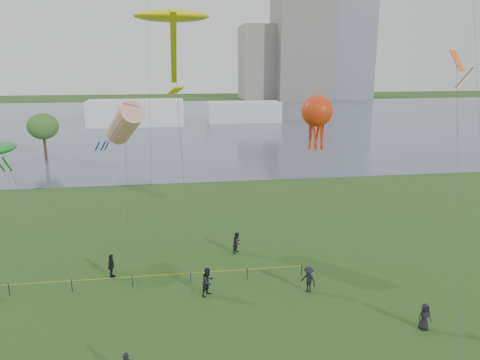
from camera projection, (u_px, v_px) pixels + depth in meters
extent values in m
cube|color=#50596E|center=(187.00, 122.00, 116.88)|extent=(400.00, 120.00, 0.08)
cube|color=slate|center=(301.00, 49.00, 178.07)|extent=(20.00, 20.00, 38.00)
cube|color=gray|center=(261.00, 63.00, 183.07)|extent=(16.00, 18.00, 28.00)
cube|color=white|center=(136.00, 113.00, 109.64)|extent=(22.00, 8.00, 6.00)
cube|color=silver|center=(244.00, 112.00, 116.34)|extent=(18.00, 7.00, 5.00)
cylinder|color=#39261A|center=(45.00, 150.00, 72.01)|extent=(0.44, 0.44, 3.27)
ellipsoid|color=#416C2A|center=(43.00, 126.00, 71.09)|extent=(4.66, 4.66, 3.93)
cylinder|color=black|center=(9.00, 289.00, 30.94)|extent=(0.07, 0.07, 0.85)
cylinder|color=black|center=(72.00, 285.00, 31.51)|extent=(0.07, 0.07, 0.85)
cylinder|color=black|center=(132.00, 281.00, 32.08)|extent=(0.07, 0.07, 0.85)
cylinder|color=black|center=(191.00, 277.00, 32.65)|extent=(0.07, 0.07, 0.85)
cylinder|color=black|center=(247.00, 274.00, 33.22)|extent=(0.07, 0.07, 0.85)
cylinder|color=black|center=(302.00, 270.00, 33.79)|extent=(0.07, 0.07, 0.85)
cylinder|color=gold|center=(132.00, 277.00, 32.00)|extent=(24.00, 0.03, 0.03)
imported|color=black|center=(208.00, 282.00, 30.81)|extent=(1.19, 1.19, 1.94)
imported|color=black|center=(308.00, 279.00, 31.26)|extent=(1.23, 1.35, 1.82)
imported|color=black|center=(111.00, 266.00, 33.33)|extent=(0.63, 1.11, 1.78)
imported|color=black|center=(425.00, 317.00, 26.94)|extent=(0.79, 0.52, 1.60)
imported|color=black|center=(237.00, 243.00, 37.65)|extent=(1.03, 1.07, 1.75)
cylinder|color=#3F3F42|center=(182.00, 153.00, 31.53)|extent=(0.68, 5.78, 18.07)
ellipsoid|color=yellow|center=(172.00, 16.00, 31.97)|extent=(5.18, 3.24, 0.81)
cube|color=yellow|center=(174.00, 51.00, 28.55)|extent=(0.36, 6.98, 4.09)
cube|color=yellow|center=(176.00, 90.00, 25.44)|extent=(0.95, 0.95, 0.42)
cylinder|color=#3F3F42|center=(127.00, 190.00, 37.37)|extent=(0.05, 4.21, 10.14)
cylinder|color=#E8401C|center=(125.00, 123.00, 38.11)|extent=(3.86, 5.27, 3.97)
cylinder|color=#1843A9|center=(107.00, 146.00, 37.16)|extent=(0.60, 1.13, 0.88)
cylinder|color=#1843A9|center=(104.00, 145.00, 37.48)|extent=(0.60, 1.13, 0.88)
cylinder|color=#1843A9|center=(98.00, 145.00, 37.28)|extent=(0.60, 1.13, 0.88)
cylinder|color=#1843A9|center=(97.00, 146.00, 36.83)|extent=(0.60, 1.13, 0.88)
cylinder|color=#1843A9|center=(103.00, 147.00, 36.76)|extent=(0.60, 1.13, 0.88)
cylinder|color=#3F3F42|center=(29.00, 211.00, 35.09)|extent=(5.48, 7.49, 8.35)
ellipsoid|color=#198B26|center=(1.00, 148.00, 37.23)|extent=(2.16, 3.89, 0.76)
cylinder|color=#198B26|center=(0.00, 164.00, 36.00)|extent=(0.16, 1.79, 1.54)
cylinder|color=#198B26|center=(7.00, 164.00, 36.07)|extent=(0.16, 1.79, 1.54)
cylinder|color=#3F3F42|center=(290.00, 197.00, 33.08)|extent=(5.33, 5.76, 11.48)
sphere|color=red|center=(317.00, 111.00, 34.77)|extent=(2.36, 2.36, 2.36)
cylinder|color=red|center=(323.00, 132.00, 35.24)|extent=(0.18, 0.54, 2.60)
cylinder|color=red|center=(318.00, 131.00, 35.62)|extent=(0.49, 0.36, 2.61)
cylinder|color=red|center=(311.00, 132.00, 35.55)|extent=(0.49, 0.36, 2.61)
cylinder|color=red|center=(310.00, 132.00, 35.10)|extent=(0.18, 0.54, 2.60)
cylinder|color=red|center=(315.00, 133.00, 34.72)|extent=(0.49, 0.36, 2.61)
cylinder|color=red|center=(321.00, 133.00, 34.79)|extent=(0.49, 0.36, 2.61)
cylinder|color=#3F3F42|center=(459.00, 216.00, 23.49)|extent=(6.76, 13.80, 15.14)
cube|color=orange|center=(457.00, 60.00, 28.68)|extent=(1.54, 1.54, 1.26)
cylinder|color=orange|center=(464.00, 78.00, 28.07)|extent=(0.08, 1.58, 1.35)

